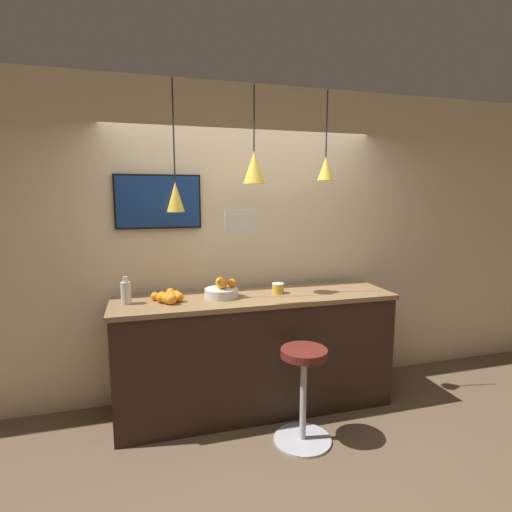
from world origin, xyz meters
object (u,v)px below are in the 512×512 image
object	(u,v)px
bar_stool	(303,384)
juice_bottle	(126,292)
fruit_bowl	(222,290)
spread_jar	(278,288)
mounted_tv	(158,202)

from	to	relation	value
bar_stool	juice_bottle	distance (m)	1.57
fruit_bowl	spread_jar	bearing A→B (deg)	-0.49
juice_bottle	mounted_tv	size ratio (longest dim) A/B	0.30
juice_bottle	fruit_bowl	bearing A→B (deg)	0.32
mounted_tv	spread_jar	bearing A→B (deg)	-18.80
bar_stool	mounted_tv	size ratio (longest dim) A/B	1.02
mounted_tv	juice_bottle	bearing A→B (deg)	-130.60
spread_jar	bar_stool	bearing A→B (deg)	-89.89
spread_jar	mounted_tv	xyz separation A→B (m)	(-1.00, 0.34, 0.76)
spread_jar	juice_bottle	bearing A→B (deg)	180.00
fruit_bowl	mounted_tv	distance (m)	0.95
bar_stool	fruit_bowl	world-z (taller)	fruit_bowl
bar_stool	juice_bottle	size ratio (longest dim) A/B	3.36
fruit_bowl	juice_bottle	distance (m)	0.78
fruit_bowl	bar_stool	bearing A→B (deg)	-50.64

